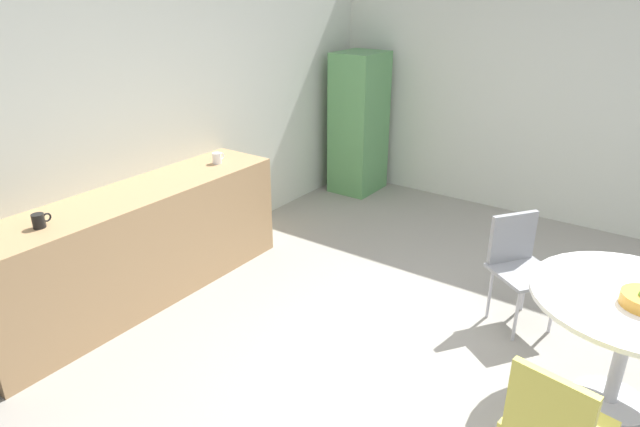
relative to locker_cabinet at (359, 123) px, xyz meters
The scene contains 10 objects.
ground_plane 3.70m from the locker_cabinet, 135.00° to the right, with size 6.00×6.00×0.00m, color #9E998E.
wall_back 2.63m from the locker_cabinet, 169.99° to the left, with size 6.00×0.10×2.60m, color silver.
wall_side_right 2.63m from the locker_cabinet, 79.99° to the right, with size 0.10×6.00×2.60m, color silver.
counter_block 3.18m from the locker_cabinet, behind, with size 2.57×0.60×0.90m, color tan.
locker_cabinet is the anchor object (origin of this frame).
round_table 3.99m from the locker_cabinet, 125.54° to the right, with size 1.13×1.13×0.76m.
chair_yellow 4.51m from the locker_cabinet, 136.90° to the right, with size 0.49×0.49×0.83m.
chair_gray 3.02m from the locker_cabinet, 125.40° to the right, with size 0.59×0.59×0.83m.
mug_white 2.24m from the locker_cabinet, behind, with size 0.13×0.08×0.09m.
mug_green 3.89m from the locker_cabinet, behind, with size 0.13×0.08×0.09m.
Camera 1 is at (-2.93, -0.77, 2.39)m, focal length 30.69 mm.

